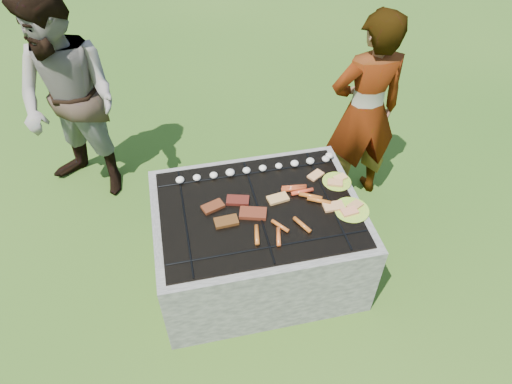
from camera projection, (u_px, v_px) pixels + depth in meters
lawn at (257, 267)px, 3.25m from camera, size 60.00×60.00×0.00m
fire_pit at (258, 242)px, 3.05m from camera, size 1.30×1.00×0.62m
mushrooms at (260, 168)px, 3.06m from camera, size 1.09×0.09×0.04m
pork_slabs at (236, 211)px, 2.79m from camera, size 0.40×0.26×0.02m
sausages at (295, 206)px, 2.82m from camera, size 0.54×0.47×0.03m
bread_on_grate at (307, 196)px, 2.89m from camera, size 0.45×0.39×0.02m
plate_far at (337, 182)px, 3.00m from camera, size 0.22×0.22×0.03m
plate_near at (351, 210)px, 2.81m from camera, size 0.23×0.23×0.03m
cook at (365, 112)px, 3.30m from camera, size 0.56×0.37×1.53m
bystander at (70, 103)px, 3.29m from camera, size 1.01×0.97×1.64m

